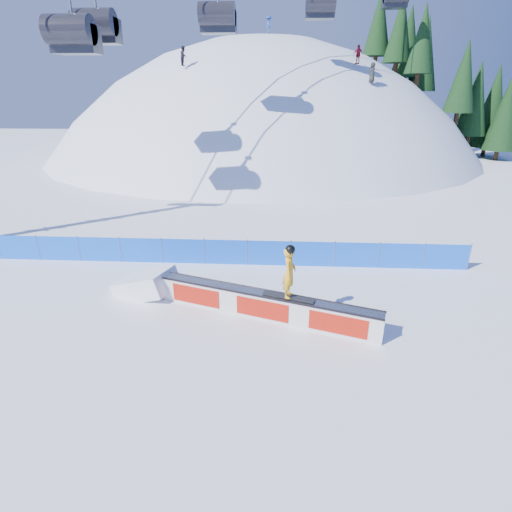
{
  "coord_description": "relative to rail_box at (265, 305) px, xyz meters",
  "views": [
    {
      "loc": [
        2.41,
        -12.6,
        7.41
      ],
      "look_at": [
        1.56,
        1.79,
        1.55
      ],
      "focal_mm": 28.0,
      "sensor_mm": 36.0,
      "label": 1
    }
  ],
  "objects": [
    {
      "name": "snow_hill",
      "position": [
        -1.99,
        42.19,
        -18.48
      ],
      "size": [
        64.0,
        64.0,
        64.0
      ],
      "color": "white",
      "rests_on": "ground"
    },
    {
      "name": "treeline",
      "position": [
        20.65,
        39.14,
        9.04
      ],
      "size": [
        20.96,
        11.86,
        18.84
      ],
      "color": "#322114",
      "rests_on": "ground"
    },
    {
      "name": "rail_box",
      "position": [
        0.0,
        0.0,
        0.0
      ],
      "size": [
        7.89,
        3.16,
        0.98
      ],
      "rotation": [
        0.0,
        0.0,
        -0.33
      ],
      "color": "silver",
      "rests_on": "ground"
    },
    {
      "name": "distant_skiers",
      "position": [
        0.78,
        30.99,
        11.09
      ],
      "size": [
        17.75,
        9.93,
        6.72
      ],
      "color": "black",
      "rests_on": "ground"
    },
    {
      "name": "ground",
      "position": [
        -1.99,
        0.19,
        -0.48
      ],
      "size": [
        160.0,
        160.0,
        0.0
      ],
      "primitive_type": "plane",
      "color": "white",
      "rests_on": "ground"
    },
    {
      "name": "snowboarder",
      "position": [
        0.82,
        -0.28,
        1.43
      ],
      "size": [
        1.83,
        0.9,
        1.91
      ],
      "rotation": [
        0.0,
        0.0,
        1.36
      ],
      "color": "black",
      "rests_on": "rail_box"
    },
    {
      "name": "snow_ramp",
      "position": [
        -4.82,
        1.64,
        -0.48
      ],
      "size": [
        2.78,
        2.21,
        1.51
      ],
      "primitive_type": null,
      "rotation": [
        0.0,
        -0.31,
        -0.33
      ],
      "color": "white",
      "rests_on": "ground"
    },
    {
      "name": "safety_fence",
      "position": [
        -1.99,
        4.69,
        0.12
      ],
      "size": [
        22.05,
        0.05,
        1.3
      ],
      "color": "blue",
      "rests_on": "ground"
    }
  ]
}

